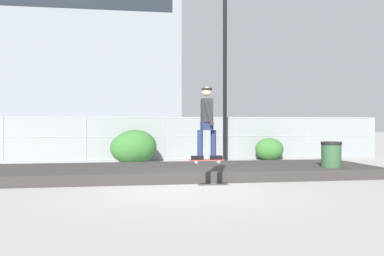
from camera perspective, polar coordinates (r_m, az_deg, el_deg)
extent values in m
plane|color=gray|center=(9.53, -0.43, -8.76)|extent=(120.00, 120.00, 0.00)
cube|color=#33302D|center=(11.70, -2.00, -6.30)|extent=(11.68, 3.15, 0.29)
cube|color=#B22D2D|center=(9.02, 2.15, -4.65)|extent=(0.80, 0.21, 0.02)
cylinder|color=silver|center=(9.16, 3.64, -4.79)|extent=(0.05, 0.03, 0.05)
cylinder|color=silver|center=(8.99, 3.90, -4.89)|extent=(0.05, 0.03, 0.05)
cylinder|color=silver|center=(9.06, 0.42, -4.85)|extent=(0.05, 0.03, 0.05)
cylinder|color=silver|center=(8.88, 0.62, -4.96)|extent=(0.05, 0.03, 0.05)
cube|color=#99999E|center=(9.07, 3.77, -4.71)|extent=(0.05, 0.14, 0.01)
cube|color=#99999E|center=(8.97, 0.52, -4.77)|extent=(0.05, 0.14, 0.01)
cube|color=black|center=(9.06, 3.52, -4.29)|extent=(0.28, 0.10, 0.09)
cube|color=black|center=(8.97, 0.77, -4.34)|extent=(0.28, 0.10, 0.09)
cylinder|color=#1E284C|center=(9.02, 3.11, -2.16)|extent=(0.13, 0.13, 0.59)
cylinder|color=#1E284C|center=(8.96, 1.19, -2.18)|extent=(0.13, 0.13, 0.59)
cube|color=#1E284C|center=(8.98, 2.15, 0.28)|extent=(0.24, 0.34, 0.18)
cube|color=#262628|center=(8.98, 2.15, 2.57)|extent=(0.22, 0.38, 0.54)
cylinder|color=#262628|center=(9.22, 1.85, 2.15)|extent=(0.23, 0.09, 0.58)
cylinder|color=#262628|center=(8.74, 2.47, 2.24)|extent=(0.23, 0.09, 0.58)
sphere|color=tan|center=(9.01, 2.15, 5.28)|extent=(0.21, 0.21, 0.21)
cylinder|color=black|center=(9.01, 2.15, 5.64)|extent=(0.24, 0.24, 0.05)
cylinder|color=gray|center=(17.36, -25.69, -1.52)|extent=(0.06, 0.06, 1.85)
cylinder|color=gray|center=(16.71, -15.08, -1.57)|extent=(0.06, 0.06, 1.85)
cylinder|color=gray|center=(16.66, -4.02, -1.55)|extent=(0.06, 0.06, 1.85)
cylinder|color=gray|center=(17.22, 6.72, -1.49)|extent=(0.06, 0.06, 1.85)
cylinder|color=gray|center=(18.33, 16.46, -1.38)|extent=(0.06, 0.06, 1.85)
cylinder|color=gray|center=(19.91, 24.87, -1.26)|extent=(0.06, 0.06, 1.85)
cylinder|color=gray|center=(16.65, -4.02, 1.49)|extent=(19.30, 0.04, 0.04)
cylinder|color=gray|center=(16.65, -4.02, -1.24)|extent=(19.30, 0.04, 0.04)
cylinder|color=gray|center=(16.71, -4.01, -4.52)|extent=(19.30, 0.04, 0.04)
cube|color=gray|center=(16.66, -4.02, -1.55)|extent=(19.30, 0.01, 1.85)
cylinder|color=black|center=(16.59, 4.79, 6.96)|extent=(0.16, 0.16, 6.78)
cube|color=navy|center=(20.45, -16.25, -1.89)|extent=(4.42, 1.84, 0.70)
cube|color=#23282D|center=(20.46, -16.81, -0.02)|extent=(2.22, 1.62, 0.64)
cylinder|color=black|center=(21.17, -12.26, -2.75)|extent=(0.64, 0.25, 0.64)
cylinder|color=black|center=(19.47, -12.62, -3.04)|extent=(0.64, 0.25, 0.64)
cylinder|color=black|center=(21.54, -19.52, -2.71)|extent=(0.64, 0.25, 0.64)
cylinder|color=black|center=(19.87, -20.50, -2.99)|extent=(0.64, 0.25, 0.64)
cube|color=silver|center=(20.40, 3.05, -1.88)|extent=(4.51, 2.09, 0.70)
cube|color=#23282D|center=(20.36, 2.50, 0.01)|extent=(2.30, 1.74, 0.64)
cylinder|color=black|center=(21.49, 6.35, -2.69)|extent=(0.65, 0.28, 0.64)
cylinder|color=black|center=(19.82, 7.31, -2.97)|extent=(0.65, 0.28, 0.64)
cylinder|color=black|center=(21.13, -0.94, -2.74)|extent=(0.65, 0.28, 0.64)
cylinder|color=black|center=(19.43, -0.59, -3.03)|extent=(0.65, 0.28, 0.64)
cube|color=#B7BABF|center=(22.29, 18.82, -1.70)|extent=(4.47, 1.98, 0.70)
cube|color=#23282D|center=(22.18, 18.38, 0.02)|extent=(2.27, 1.69, 0.64)
cylinder|color=black|center=(23.74, 20.65, -2.41)|extent=(0.65, 0.27, 0.64)
cylinder|color=black|center=(22.31, 22.96, -2.61)|extent=(0.65, 0.27, 0.64)
cylinder|color=black|center=(22.43, 14.70, -2.57)|extent=(0.65, 0.27, 0.64)
cylinder|color=black|center=(20.91, 16.74, -2.80)|extent=(0.65, 0.27, 0.64)
cube|color=slate|center=(54.10, -17.53, 12.75)|extent=(27.99, 10.93, 25.94)
ellipsoid|color=#336B2D|center=(15.52, -8.87, -2.88)|extent=(1.58, 1.29, 1.22)
ellipsoid|color=#336B2D|center=(15.61, -8.28, -2.68)|extent=(1.71, 1.40, 1.32)
ellipsoid|color=#336B2D|center=(17.14, 11.14, -3.02)|extent=(1.22, 1.00, 0.94)
cylinder|color=#2D5133|center=(12.14, 19.51, -4.51)|extent=(0.56, 0.56, 0.95)
cylinder|color=black|center=(12.11, 19.52, -2.09)|extent=(0.59, 0.59, 0.08)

